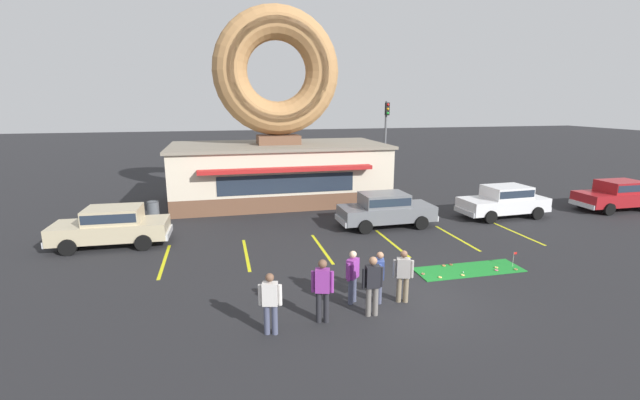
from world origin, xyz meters
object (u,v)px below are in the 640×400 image
pedestrian_beanie_man (270,301)px  pedestrian_hooded_kid (372,283)px  traffic_light_pole (386,131)px  golf_ball (463,272)px  pedestrian_crossing_woman (380,275)px  car_white (504,200)px  pedestrian_leather_jacket_man (353,274)px  putting_flag_pin (515,256)px  car_grey (386,208)px  pedestrian_clipboard_woman (403,274)px  car_champagne (112,225)px  pedestrian_blue_sweater_man (323,288)px  car_red (618,194)px  trash_bin (153,211)px

pedestrian_beanie_man → pedestrian_hooded_kid: bearing=6.5°
pedestrian_hooded_kid → traffic_light_pole: (8.05, 19.29, 2.76)m
golf_ball → pedestrian_crossing_woman: (-3.58, -1.32, 0.80)m
car_white → pedestrian_leather_jacket_man: size_ratio=2.91×
putting_flag_pin → car_grey: 6.42m
pedestrian_clipboard_woman → pedestrian_crossing_woman: pedestrian_clipboard_woman is taller
golf_ball → car_white: (6.05, 6.22, 0.82)m
car_champagne → traffic_light_pole: (16.29, 11.29, 2.84)m
car_champagne → pedestrian_blue_sweater_man: size_ratio=2.60×
car_white → pedestrian_crossing_woman: (-9.64, -7.54, -0.02)m
golf_ball → pedestrian_hooded_kid: pedestrian_hooded_kid is taller
putting_flag_pin → pedestrian_clipboard_woman: (-4.97, -1.57, 0.44)m
car_red → pedestrian_crossing_woman: bearing=-156.0°
car_white → car_red: (6.95, -0.14, 0.00)m
putting_flag_pin → pedestrian_leather_jacket_man: 6.55m
car_red → pedestrian_leather_jacket_man: (-17.36, -7.27, 0.01)m
pedestrian_crossing_woman → trash_bin: pedestrian_crossing_woman is taller
car_champagne → trash_bin: size_ratio=4.72×
car_grey → trash_bin: car_grey is taller
golf_ball → car_grey: (-0.47, 5.99, 0.82)m
golf_ball → putting_flag_pin: bearing=2.7°
pedestrian_hooded_kid → pedestrian_crossing_woman: 0.88m
car_champagne → traffic_light_pole: bearing=34.7°
pedestrian_crossing_woman → trash_bin: (-7.65, 10.91, -0.35)m
putting_flag_pin → pedestrian_beanie_man: 9.28m
pedestrian_blue_sweater_man → pedestrian_hooded_kid: pedestrian_blue_sweater_man is taller
pedestrian_beanie_man → car_red: bearing=23.0°
car_champagne → trash_bin: (1.07, 3.64, -0.37)m
pedestrian_leather_jacket_man → trash_bin: size_ratio=1.63×
car_grey → pedestrian_beanie_man: (-6.42, -8.36, 0.03)m
car_red → pedestrian_clipboard_woman: size_ratio=2.88×
putting_flag_pin → car_champagne: (-14.36, 5.85, 0.43)m
putting_flag_pin → pedestrian_crossing_woman: 5.82m
golf_ball → car_grey: size_ratio=0.01×
golf_ball → pedestrian_crossing_woman: pedestrian_crossing_woman is taller
golf_ball → traffic_light_pole: bearing=77.0°
car_grey → pedestrian_crossing_woman: (-3.12, -7.31, -0.02)m
pedestrian_crossing_woman → traffic_light_pole: (7.56, 18.56, 2.86)m
car_red → trash_bin: size_ratio=4.68×
pedestrian_blue_sweater_man → pedestrian_clipboard_woman: size_ratio=1.11×
pedestrian_crossing_woman → trash_bin: size_ratio=1.59×
trash_bin → pedestrian_clipboard_woman: bearing=-53.1°
pedestrian_crossing_woman → car_grey: bearing=66.9°
car_grey → traffic_light_pole: traffic_light_pole is taller
car_red → traffic_light_pole: (-9.03, 11.16, 2.84)m
car_white → pedestrian_hooded_kid: pedestrian_hooded_kid is taller
pedestrian_leather_jacket_man → traffic_light_pole: (8.34, 18.43, 2.83)m
pedestrian_beanie_man → trash_bin: pedestrian_beanie_man is taller
golf_ball → pedestrian_beanie_man: (-6.88, -2.37, 0.85)m
pedestrian_blue_sweater_man → putting_flag_pin: bearing=16.2°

